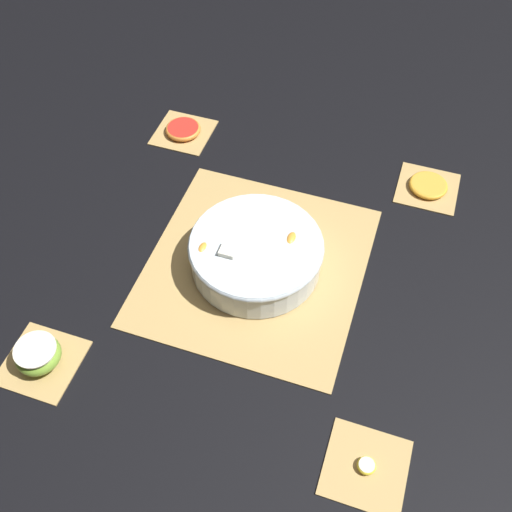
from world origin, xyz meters
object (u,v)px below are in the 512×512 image
at_px(fruit_salad_bowl, 256,252).
at_px(banana_coin_single, 366,466).
at_px(apple_half, 38,355).
at_px(orange_slice_whole, 428,185).
at_px(grapefruit_slice, 183,129).

relative_size(fruit_salad_bowl, banana_coin_single, 8.60).
bearing_deg(banana_coin_single, apple_half, 90.00).
distance_m(fruit_salad_bowl, banana_coin_single, 0.42).
distance_m(orange_slice_whole, grapefruit_slice, 0.57).
xyz_separation_m(apple_half, orange_slice_whole, (0.63, -0.57, -0.02)).
xyz_separation_m(banana_coin_single, grapefruit_slice, (0.63, 0.57, 0.00)).
bearing_deg(grapefruit_slice, fruit_salad_bowl, -137.89).
bearing_deg(orange_slice_whole, grapefruit_slice, 90.00).
relative_size(apple_half, banana_coin_single, 2.63).
height_order(fruit_salad_bowl, apple_half, fruit_salad_bowl).
bearing_deg(orange_slice_whole, fruit_salad_bowl, 137.90).
bearing_deg(apple_half, orange_slice_whole, -42.08).
height_order(orange_slice_whole, banana_coin_single, orange_slice_whole).
height_order(apple_half, banana_coin_single, apple_half).
height_order(fruit_salad_bowl, grapefruit_slice, fruit_salad_bowl).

